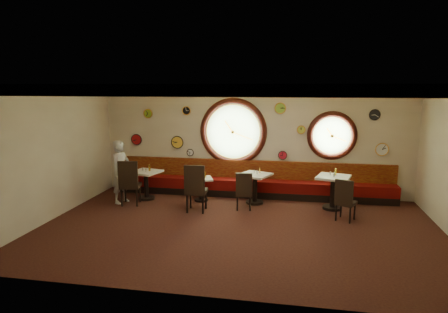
% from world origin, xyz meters
% --- Properties ---
extents(floor, '(9.00, 6.00, 0.00)m').
position_xyz_m(floor, '(0.00, 0.00, 0.00)').
color(floor, black).
rests_on(floor, ground).
extents(ceiling, '(9.00, 6.00, 0.02)m').
position_xyz_m(ceiling, '(0.00, 0.00, 3.20)').
color(ceiling, gold).
rests_on(ceiling, wall_back).
extents(wall_back, '(9.00, 0.02, 3.20)m').
position_xyz_m(wall_back, '(0.00, 3.00, 1.60)').
color(wall_back, beige).
rests_on(wall_back, floor).
extents(wall_front, '(9.00, 0.02, 3.20)m').
position_xyz_m(wall_front, '(0.00, -3.00, 1.60)').
color(wall_front, beige).
rests_on(wall_front, floor).
extents(wall_left, '(0.02, 6.00, 3.20)m').
position_xyz_m(wall_left, '(-4.50, 0.00, 1.60)').
color(wall_left, beige).
rests_on(wall_left, floor).
extents(molding_back, '(9.00, 0.10, 0.18)m').
position_xyz_m(molding_back, '(0.00, 2.95, 3.11)').
color(molding_back, black).
rests_on(molding_back, wall_back).
extents(molding_front, '(9.00, 0.10, 0.18)m').
position_xyz_m(molding_front, '(0.00, -2.95, 3.11)').
color(molding_front, black).
rests_on(molding_front, wall_back).
extents(molding_left, '(0.10, 6.00, 0.18)m').
position_xyz_m(molding_left, '(-4.45, 0.00, 3.11)').
color(molding_left, black).
rests_on(molding_left, wall_back).
extents(banquette_base, '(8.00, 0.55, 0.20)m').
position_xyz_m(banquette_base, '(0.00, 2.72, 0.10)').
color(banquette_base, black).
rests_on(banquette_base, floor).
extents(banquette_seat, '(8.00, 0.55, 0.30)m').
position_xyz_m(banquette_seat, '(0.00, 2.72, 0.35)').
color(banquette_seat, '#560707').
rests_on(banquette_seat, banquette_base).
extents(banquette_back, '(8.00, 0.10, 0.55)m').
position_xyz_m(banquette_back, '(0.00, 2.94, 0.75)').
color(banquette_back, '#5B0707').
rests_on(banquette_back, wall_back).
extents(porthole_left_glass, '(1.66, 0.02, 1.66)m').
position_xyz_m(porthole_left_glass, '(-0.60, 3.00, 1.85)').
color(porthole_left_glass, '#8FB86E').
rests_on(porthole_left_glass, wall_back).
extents(porthole_left_frame, '(1.98, 0.18, 1.98)m').
position_xyz_m(porthole_left_frame, '(-0.60, 2.98, 1.85)').
color(porthole_left_frame, black).
rests_on(porthole_left_frame, wall_back).
extents(porthole_left_ring, '(1.61, 0.03, 1.61)m').
position_xyz_m(porthole_left_ring, '(-0.60, 2.95, 1.85)').
color(porthole_left_ring, gold).
rests_on(porthole_left_ring, wall_back).
extents(porthole_right_glass, '(1.10, 0.02, 1.10)m').
position_xyz_m(porthole_right_glass, '(2.20, 3.00, 1.80)').
color(porthole_right_glass, '#8FB86E').
rests_on(porthole_right_glass, wall_back).
extents(porthole_right_frame, '(1.38, 0.18, 1.38)m').
position_xyz_m(porthole_right_frame, '(2.20, 2.98, 1.80)').
color(porthole_right_frame, black).
rests_on(porthole_right_frame, wall_back).
extents(porthole_right_ring, '(1.09, 0.03, 1.09)m').
position_xyz_m(porthole_right_ring, '(2.20, 2.95, 1.80)').
color(porthole_right_ring, gold).
rests_on(porthole_right_ring, wall_back).
extents(wall_clock_0, '(0.26, 0.03, 0.26)m').
position_xyz_m(wall_clock_0, '(-3.20, 2.96, 2.35)').
color(wall_clock_0, '#83B223').
rests_on(wall_clock_0, wall_back).
extents(wall_clock_1, '(0.30, 0.03, 0.30)m').
position_xyz_m(wall_clock_1, '(0.75, 2.96, 2.55)').
color(wall_clock_1, '#83B538').
rests_on(wall_clock_1, wall_back).
extents(wall_clock_2, '(0.34, 0.03, 0.34)m').
position_xyz_m(wall_clock_2, '(3.55, 2.96, 1.45)').
color(wall_clock_2, white).
rests_on(wall_clock_2, wall_back).
extents(wall_clock_3, '(0.24, 0.03, 0.24)m').
position_xyz_m(wall_clock_3, '(0.85, 2.96, 1.20)').
color(wall_clock_3, red).
rests_on(wall_clock_3, wall_back).
extents(wall_clock_4, '(0.36, 0.03, 0.36)m').
position_xyz_m(wall_clock_4, '(-2.30, 2.96, 1.50)').
color(wall_clock_4, yellow).
rests_on(wall_clock_4, wall_back).
extents(wall_clock_5, '(0.32, 0.03, 0.32)m').
position_xyz_m(wall_clock_5, '(-3.60, 2.96, 1.55)').
color(wall_clock_5, '#B41216').
rests_on(wall_clock_5, wall_back).
extents(wall_clock_6, '(0.22, 0.03, 0.22)m').
position_xyz_m(wall_clock_6, '(1.35, 2.96, 1.95)').
color(wall_clock_6, '#C0CD44').
rests_on(wall_clock_6, wall_back).
extents(wall_clock_7, '(0.20, 0.03, 0.20)m').
position_xyz_m(wall_clock_7, '(-1.90, 2.96, 1.20)').
color(wall_clock_7, white).
rests_on(wall_clock_7, wall_back).
extents(wall_clock_8, '(0.28, 0.03, 0.28)m').
position_xyz_m(wall_clock_8, '(3.30, 2.96, 2.40)').
color(wall_clock_8, black).
rests_on(wall_clock_8, wall_back).
extents(wall_clock_9, '(0.24, 0.03, 0.24)m').
position_xyz_m(wall_clock_9, '(-2.00, 2.96, 2.45)').
color(wall_clock_9, black).
rests_on(wall_clock_9, wall_back).
extents(table_a, '(0.90, 0.90, 0.81)m').
position_xyz_m(table_a, '(-2.91, 1.90, 0.51)').
color(table_a, black).
rests_on(table_a, floor).
extents(table_b, '(0.77, 0.77, 0.66)m').
position_xyz_m(table_b, '(-1.34, 2.01, 0.41)').
color(table_b, black).
rests_on(table_b, floor).
extents(table_c, '(0.98, 0.98, 0.83)m').
position_xyz_m(table_c, '(0.15, 2.03, 0.52)').
color(table_c, black).
rests_on(table_c, floor).
extents(table_d, '(0.98, 0.98, 0.88)m').
position_xyz_m(table_d, '(2.20, 1.91, 0.55)').
color(table_d, black).
rests_on(table_d, floor).
extents(chair_a, '(0.60, 0.60, 0.76)m').
position_xyz_m(chair_a, '(-3.12, 1.24, 0.70)').
color(chair_a, black).
rests_on(chair_a, floor).
extents(chair_b, '(0.54, 0.54, 0.77)m').
position_xyz_m(chair_b, '(-1.24, 0.99, 0.71)').
color(chair_b, black).
rests_on(chair_b, floor).
extents(chair_c, '(0.48, 0.48, 0.62)m').
position_xyz_m(chair_c, '(-0.06, 1.39, 0.57)').
color(chair_c, black).
rests_on(chair_c, floor).
extents(chair_d, '(0.57, 0.57, 0.63)m').
position_xyz_m(chair_d, '(2.40, 0.97, 0.58)').
color(chair_d, black).
rests_on(chair_d, floor).
extents(condiment_a_salt, '(0.04, 0.04, 0.10)m').
position_xyz_m(condiment_a_salt, '(-3.00, 1.89, 0.87)').
color(condiment_a_salt, silver).
rests_on(condiment_a_salt, table_a).
extents(condiment_b_salt, '(0.04, 0.04, 0.11)m').
position_xyz_m(condiment_b_salt, '(-1.38, 2.07, 0.71)').
color(condiment_b_salt, silver).
rests_on(condiment_b_salt, table_b).
extents(condiment_c_salt, '(0.04, 0.04, 0.10)m').
position_xyz_m(condiment_c_salt, '(0.12, 2.13, 0.88)').
color(condiment_c_salt, silver).
rests_on(condiment_c_salt, table_c).
extents(condiment_d_salt, '(0.04, 0.04, 0.10)m').
position_xyz_m(condiment_d_salt, '(2.13, 2.03, 0.93)').
color(condiment_d_salt, '#BBBBBF').
rests_on(condiment_d_salt, table_d).
extents(condiment_a_pepper, '(0.03, 0.03, 0.09)m').
position_xyz_m(condiment_a_pepper, '(-2.87, 1.81, 0.86)').
color(condiment_a_pepper, silver).
rests_on(condiment_a_pepper, table_a).
extents(condiment_b_pepper, '(0.03, 0.03, 0.09)m').
position_xyz_m(condiment_b_pepper, '(-1.28, 1.99, 0.70)').
color(condiment_b_pepper, silver).
rests_on(condiment_b_pepper, table_b).
extents(condiment_c_pepper, '(0.04, 0.04, 0.11)m').
position_xyz_m(condiment_c_pepper, '(0.20, 2.02, 0.89)').
color(condiment_c_pepper, silver).
rests_on(condiment_c_pepper, table_c).
extents(condiment_d_pepper, '(0.04, 0.04, 0.11)m').
position_xyz_m(condiment_d_pepper, '(2.20, 1.82, 0.93)').
color(condiment_d_pepper, '#BCBBC0').
rests_on(condiment_d_pepper, table_d).
extents(condiment_a_bottle, '(0.06, 0.06, 0.18)m').
position_xyz_m(condiment_a_bottle, '(-2.81, 1.93, 0.91)').
color(condiment_a_bottle, gold).
rests_on(condiment_a_bottle, table_a).
extents(condiment_b_bottle, '(0.05, 0.05, 0.17)m').
position_xyz_m(condiment_b_bottle, '(-1.23, 2.06, 0.74)').
color(condiment_b_bottle, gold).
rests_on(condiment_b_bottle, table_b).
extents(condiment_c_bottle, '(0.05, 0.05, 0.15)m').
position_xyz_m(condiment_c_bottle, '(0.27, 2.18, 0.90)').
color(condiment_c_bottle, gold).
rests_on(condiment_c_bottle, table_c).
extents(condiment_d_bottle, '(0.05, 0.05, 0.17)m').
position_xyz_m(condiment_d_bottle, '(2.26, 2.04, 0.97)').
color(condiment_d_bottle, yellow).
rests_on(condiment_d_bottle, table_d).
extents(waiter, '(0.59, 0.73, 1.72)m').
position_xyz_m(waiter, '(-3.46, 1.47, 0.86)').
color(waiter, silver).
rests_on(waiter, floor).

